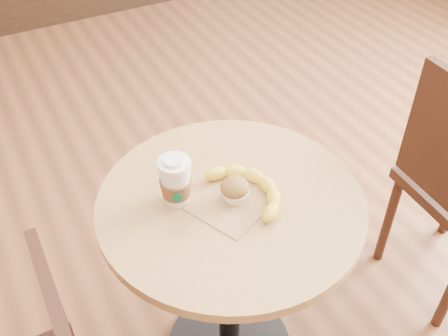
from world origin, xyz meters
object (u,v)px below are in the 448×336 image
at_px(cafe_table, 230,249).
at_px(coffee_cup, 176,183).
at_px(banana, 250,189).
at_px(muffin, 235,190).

height_order(cafe_table, coffee_cup, coffee_cup).
height_order(cafe_table, banana, banana).
bearing_deg(cafe_table, muffin, -55.72).
bearing_deg(muffin, cafe_table, 124.28).
distance_m(cafe_table, banana, 0.24).
relative_size(cafe_table, banana, 2.78).
xyz_separation_m(coffee_cup, banana, (0.18, -0.07, -0.04)).
relative_size(coffee_cup, muffin, 1.84).
distance_m(muffin, banana, 0.05).
bearing_deg(coffee_cup, muffin, -8.58).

